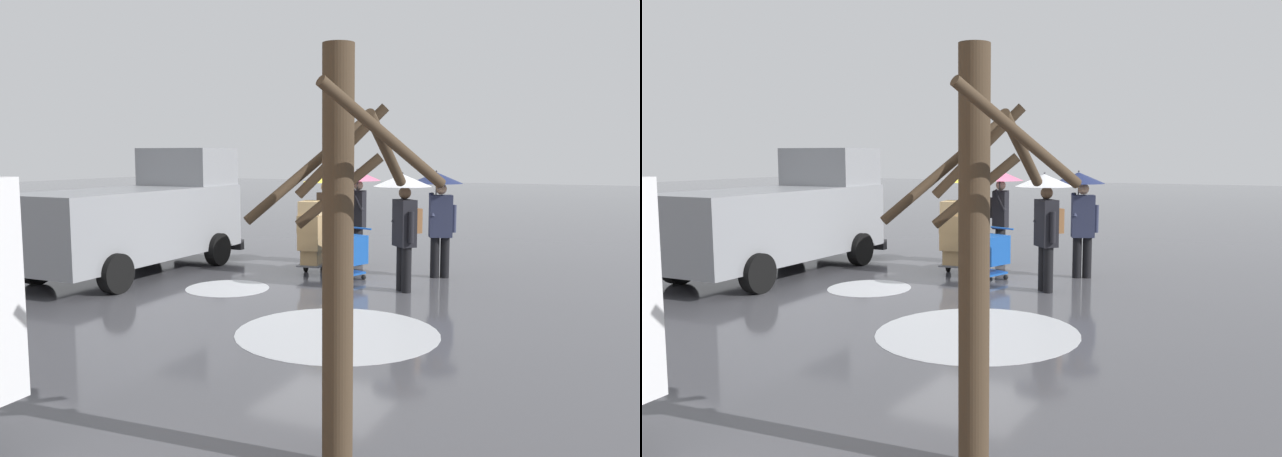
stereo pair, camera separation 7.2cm
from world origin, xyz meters
TOP-DOWN VIEW (x-y plane):
  - ground_plane at (0.00, 0.00)m, footprint 90.00×90.00m
  - slush_patch_near_cluster at (-1.71, 3.34)m, footprint 2.83×2.83m
  - slush_patch_under_van at (1.35, 1.53)m, footprint 1.54×1.54m
  - cargo_van_parked_right at (3.91, 0.92)m, footprint 2.31×5.39m
  - shopping_cart_vendor at (-0.31, -0.11)m, footprint 0.77×0.95m
  - hand_dolly_boxes at (0.54, -0.34)m, footprint 0.60×0.76m
  - pedestrian_pink_side at (0.18, -1.84)m, footprint 1.04×1.04m
  - pedestrian_black_side at (-1.62, 0.30)m, footprint 1.04×1.04m
  - pedestrian_white_side at (-1.83, -1.20)m, footprint 1.04×1.04m
  - pedestrian_far_side at (0.43, -0.81)m, footprint 1.04×1.04m
  - bare_tree_near at (-3.31, 6.80)m, footprint 1.57×1.56m

SIDE VIEW (x-z plane):
  - ground_plane at x=0.00m, z-range 0.00..0.00m
  - slush_patch_near_cluster at x=-1.71m, z-range 0.00..0.01m
  - slush_patch_under_van at x=1.35m, z-range 0.00..0.01m
  - shopping_cart_vendor at x=-0.31m, z-range 0.06..1.08m
  - hand_dolly_boxes at x=0.54m, z-range 0.12..1.64m
  - cargo_van_parked_right at x=3.91m, z-range -0.12..2.48m
  - pedestrian_pink_side at x=0.18m, z-range 0.50..2.64m
  - pedestrian_black_side at x=-1.62m, z-range 0.50..2.64m
  - pedestrian_white_side at x=-1.83m, z-range 0.50..2.64m
  - pedestrian_far_side at x=0.43m, z-range 0.51..2.66m
  - bare_tree_near at x=-3.31m, z-range 0.12..3.39m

